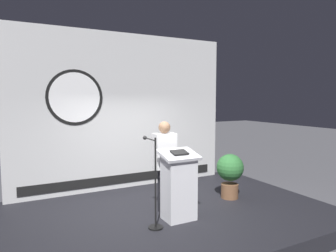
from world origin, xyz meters
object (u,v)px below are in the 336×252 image
podium (179,186)px  speaker_person (164,165)px  potted_plant (230,172)px  microphone_stand (154,195)px

podium → speaker_person: bearing=93.8°
speaker_person → potted_plant: (1.54, 0.01, -0.29)m
podium → speaker_person: speaker_person is taller
microphone_stand → potted_plant: (2.02, 0.58, 0.04)m
podium → potted_plant: bearing=17.9°
microphone_stand → potted_plant: size_ratio=1.58×
potted_plant → podium: bearing=-162.1°
podium → microphone_stand: bearing=-169.9°
podium → speaker_person: (-0.03, 0.48, 0.26)m
speaker_person → potted_plant: bearing=0.3°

